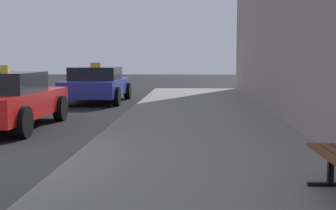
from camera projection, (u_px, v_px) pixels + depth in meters
sidewalk at (210, 168)px, 6.36m from camera, size 4.00×32.00×0.15m
car_red at (5, 100)px, 10.38m from camera, size 1.95×4.09×1.43m
car_blue at (97, 84)px, 16.68m from camera, size 2.04×4.22×1.43m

